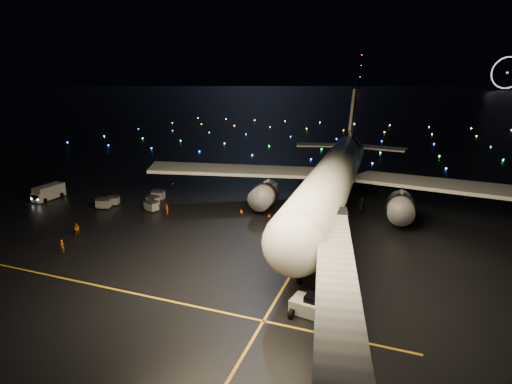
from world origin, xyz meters
TOP-DOWN VIEW (x-y plane):
  - ground at (0.00, 300.00)m, footprint 2000.00×2000.00m
  - lane_centre at (12.00, 15.00)m, footprint 0.25×80.00m
  - lane_cross at (-5.00, -10.00)m, footprint 60.00×0.25m
  - airliner at (12.29, 25.40)m, footprint 66.17×63.09m
  - pushback_tug at (15.91, -7.51)m, footprint 4.36×2.75m
  - belt_loader at (9.11, 5.87)m, footprint 7.03×2.43m
  - service_truck at (-35.40, 11.84)m, footprint 2.29×6.76m
  - crew_a at (-15.82, -4.83)m, footprint 0.66×0.52m
  - crew_b at (-18.36, 0.31)m, footprint 0.96×0.89m
  - crew_c at (-11.50, 11.85)m, footprint 0.61×1.03m
  - safety_cone_0 at (3.87, 16.21)m, footprint 0.50×0.50m
  - safety_cone_1 at (-0.18, 24.29)m, footprint 0.46×0.46m
  - safety_cone_2 at (-0.90, 16.56)m, footprint 0.58×0.58m
  - safety_cone_3 at (-20.31, 27.85)m, footprint 0.47×0.47m
  - ferris_wheel at (170.00, 720.00)m, footprint 49.33×16.80m
  - radio_mast at (-60.00, 740.00)m, footprint 1.80×1.80m
  - taxiway_lights at (0.00, 106.00)m, footprint 164.00×92.00m
  - baggage_cart_0 at (-16.18, 14.92)m, footprint 2.15×1.72m
  - baggage_cart_1 at (-17.03, 17.78)m, footprint 2.24×1.73m
  - baggage_cart_2 at (-14.63, 12.25)m, footprint 2.35×1.94m
  - baggage_cart_3 at (-22.71, 10.68)m, footprint 2.46×2.07m
  - baggage_cart_4 at (-22.49, 12.74)m, footprint 2.16×1.83m

SIDE VIEW (x-z plane):
  - ground at x=0.00m, z-range 0.00..0.00m
  - lane_centre at x=12.00m, z-range 0.00..0.02m
  - lane_cross at x=-5.00m, z-range 0.00..0.02m
  - taxiway_lights at x=0.00m, z-range 0.00..0.36m
  - safety_cone_1 at x=-0.18m, z-range 0.00..0.45m
  - safety_cone_3 at x=-20.31m, z-range 0.00..0.45m
  - safety_cone_0 at x=3.87m, z-range 0.00..0.46m
  - safety_cone_2 at x=-0.90m, z-range 0.00..0.55m
  - baggage_cart_4 at x=-22.49m, z-range 0.00..1.56m
  - crew_b at x=-18.36m, z-range 0.00..1.58m
  - crew_a at x=-15.82m, z-range 0.00..1.60m
  - baggage_cart_0 at x=-16.18m, z-range 0.00..1.62m
  - crew_c at x=-11.50m, z-range 0.00..1.65m
  - baggage_cart_2 at x=-14.63m, z-range 0.00..1.73m
  - baggage_cart_1 at x=-17.03m, z-range 0.00..1.74m
  - baggage_cart_3 at x=-22.71m, z-range 0.00..1.78m
  - pushback_tug at x=15.91m, z-range 0.00..1.94m
  - service_truck at x=-35.40m, z-range 0.00..2.47m
  - belt_loader at x=9.11m, z-range 0.00..3.35m
  - airliner at x=12.29m, z-range 0.00..18.14m
  - ferris_wheel at x=170.00m, z-range 0.00..52.00m
  - radio_mast at x=-60.00m, z-range 0.00..64.00m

